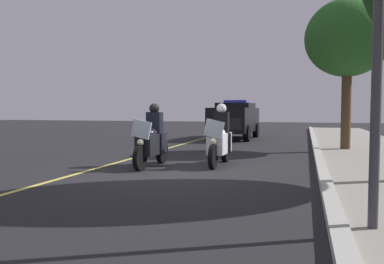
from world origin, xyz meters
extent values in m
plane|color=black|center=(0.00, 0.00, 0.00)|extent=(80.00, 80.00, 0.00)
cube|color=#B7B5AD|center=(0.00, 3.56, 0.07)|extent=(48.00, 0.24, 0.15)
cube|color=#E0D14C|center=(0.00, -2.12, 0.00)|extent=(48.00, 0.12, 0.01)
cylinder|color=black|center=(0.01, -0.85, 0.32)|extent=(0.64, 0.13, 0.64)
cylinder|color=black|center=(-1.49, -0.82, 0.32)|extent=(0.64, 0.15, 0.64)
cube|color=black|center=(-0.72, -0.84, 0.62)|extent=(1.21, 0.46, 0.56)
ellipsoid|color=black|center=(-0.67, -0.84, 0.92)|extent=(0.57, 0.33, 0.24)
cube|color=silver|center=(-0.09, -0.85, 1.05)|extent=(0.07, 0.56, 0.53)
sphere|color=#F9F4CC|center=(-0.03, -0.85, 0.72)|extent=(0.17, 0.17, 0.17)
sphere|color=red|center=(-0.22, -1.01, 0.98)|extent=(0.09, 0.09, 0.09)
sphere|color=#1933F2|center=(-0.22, -0.69, 0.98)|extent=(0.09, 0.09, 0.09)
cube|color=black|center=(-0.95, -0.83, 1.18)|extent=(0.29, 0.41, 0.60)
cube|color=black|center=(-0.89, -0.63, 0.62)|extent=(0.18, 0.14, 0.56)
cube|color=black|center=(-0.90, -1.03, 0.62)|extent=(0.18, 0.14, 0.56)
sphere|color=black|center=(-0.93, -0.83, 1.58)|extent=(0.28, 0.28, 0.28)
cylinder|color=black|center=(-0.77, 0.86, 0.32)|extent=(0.64, 0.13, 0.64)
cylinder|color=black|center=(-2.27, 0.89, 0.32)|extent=(0.64, 0.15, 0.64)
cube|color=white|center=(-1.50, 0.88, 0.62)|extent=(1.21, 0.46, 0.56)
ellipsoid|color=white|center=(-1.45, 0.87, 0.92)|extent=(0.57, 0.33, 0.24)
cube|color=silver|center=(-0.87, 0.86, 1.05)|extent=(0.07, 0.56, 0.53)
sphere|color=#F9F4CC|center=(-0.81, 0.86, 0.72)|extent=(0.17, 0.17, 0.17)
sphere|color=red|center=(-1.01, 0.71, 0.98)|extent=(0.09, 0.09, 0.09)
sphere|color=#1933F2|center=(-1.00, 1.03, 0.98)|extent=(0.09, 0.09, 0.09)
cube|color=black|center=(-1.73, 0.88, 1.18)|extent=(0.29, 0.41, 0.60)
cube|color=black|center=(-1.67, 1.08, 0.62)|extent=(0.18, 0.14, 0.56)
cube|color=black|center=(-1.68, 0.68, 0.62)|extent=(0.18, 0.14, 0.56)
sphere|color=silver|center=(-1.71, 0.88, 1.58)|extent=(0.28, 0.28, 0.28)
cube|color=black|center=(-11.37, -0.44, 1.02)|extent=(4.94, 2.00, 1.24)
cube|color=black|center=(-11.67, -0.43, 1.72)|extent=(2.44, 1.80, 0.36)
cube|color=#2633D8|center=(-11.47, -0.44, 1.98)|extent=(0.30, 1.21, 0.14)
cube|color=black|center=(-8.97, -0.49, 0.88)|extent=(0.15, 1.62, 0.56)
cylinder|color=black|center=(-9.80, 0.43, 0.40)|extent=(0.81, 0.30, 0.80)
cylinder|color=black|center=(-9.84, -1.37, 0.40)|extent=(0.81, 0.30, 0.80)
cylinder|color=black|center=(-12.90, 0.49, 0.40)|extent=(0.81, 0.30, 0.80)
cylinder|color=black|center=(-12.94, -1.31, 0.40)|extent=(0.81, 0.30, 0.80)
cylinder|color=#38383D|center=(3.92, 3.96, 2.23)|extent=(0.12, 0.12, 4.25)
cylinder|color=#4C3823|center=(-6.33, 4.58, 1.52)|extent=(0.35, 0.35, 2.84)
ellipsoid|color=#286023|center=(-6.33, 4.58, 4.17)|extent=(3.05, 3.05, 2.83)
camera|label=1|loc=(9.05, 3.15, 1.55)|focal=36.51mm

